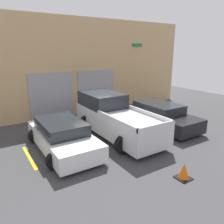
# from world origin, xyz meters

# --- Properties ---
(ground_plane) EXTENTS (28.00, 28.00, 0.00)m
(ground_plane) POSITION_xyz_m (0.00, 0.00, 0.00)
(ground_plane) COLOR #3D3D3F
(shophouse_building) EXTENTS (16.92, 0.68, 5.99)m
(shophouse_building) POSITION_xyz_m (-0.00, 3.29, 2.96)
(shophouse_building) COLOR tan
(shophouse_building) RESTS_ON ground
(pickup_truck) EXTENTS (2.42, 5.35, 1.91)m
(pickup_truck) POSITION_xyz_m (0.00, -1.25, 0.88)
(pickup_truck) COLOR silver
(pickup_truck) RESTS_ON ground
(sedan_white) EXTENTS (2.22, 4.42, 1.25)m
(sedan_white) POSITION_xyz_m (-2.76, -1.53, 0.59)
(sedan_white) COLOR white
(sedan_white) RESTS_ON ground
(sedan_side) EXTENTS (2.24, 4.60, 1.27)m
(sedan_side) POSITION_xyz_m (2.76, -1.53, 0.61)
(sedan_side) COLOR black
(sedan_side) RESTS_ON ground
(parking_stripe_far_left) EXTENTS (0.12, 2.20, 0.01)m
(parking_stripe_far_left) POSITION_xyz_m (-4.13, -1.56, 0.00)
(parking_stripe_far_left) COLOR gold
(parking_stripe_far_left) RESTS_ON ground
(parking_stripe_left) EXTENTS (0.12, 2.20, 0.01)m
(parking_stripe_left) POSITION_xyz_m (-1.38, -1.56, 0.00)
(parking_stripe_left) COLOR gold
(parking_stripe_left) RESTS_ON ground
(parking_stripe_centre) EXTENTS (0.12, 2.20, 0.01)m
(parking_stripe_centre) POSITION_xyz_m (1.38, -1.56, 0.00)
(parking_stripe_centre) COLOR gold
(parking_stripe_centre) RESTS_ON ground
(parking_stripe_right) EXTENTS (0.12, 2.20, 0.01)m
(parking_stripe_right) POSITION_xyz_m (4.13, -1.56, 0.00)
(parking_stripe_right) COLOR gold
(parking_stripe_right) RESTS_ON ground
(traffic_cone) EXTENTS (0.47, 0.47, 0.55)m
(traffic_cone) POSITION_xyz_m (-0.21, -5.75, 0.25)
(traffic_cone) COLOR black
(traffic_cone) RESTS_ON ground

